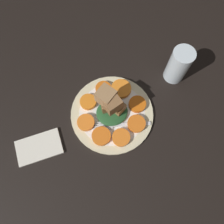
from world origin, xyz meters
The scene contains 14 objects.
table_slab centered at (0.00, 0.00, 1.00)cm, with size 120.00×120.00×2.00cm, color black.
plate centered at (0.00, 0.00, 2.52)cm, with size 25.64×25.64×1.05cm.
carrot_slice_0 centered at (5.32, 6.59, 3.76)cm, with size 6.41×6.41×1.32cm, color orange.
carrot_slice_1 centered at (0.08, 8.40, 3.76)cm, with size 5.10×5.10×1.32cm, color orange.
carrot_slice_2 centered at (-5.92, 5.68, 3.76)cm, with size 5.15×5.15×1.32cm, color orange.
carrot_slice_3 centered at (-8.52, -0.50, 3.76)cm, with size 5.26×5.26×1.32cm, color orange.
carrot_slice_4 centered at (-5.38, -6.01, 3.76)cm, with size 5.70×5.70×1.32cm, color orange.
carrot_slice_5 centered at (-0.03, -8.30, 3.76)cm, with size 5.38×5.38×1.32cm, color orange.
carrot_slice_6 centered at (5.81, -5.81, 3.76)cm, with size 5.48×5.48×1.32cm, color orange.
carrot_slice_7 centered at (8.31, -0.22, 3.76)cm, with size 5.39×5.39×1.32cm, color #D35E11.
center_pile centered at (-0.14, 0.80, 7.80)cm, with size 9.75×10.00×10.86cm.
fork centered at (1.23, -4.44, 3.30)cm, with size 17.15×6.48×0.40cm.
water_glass centered at (23.81, 6.41, 8.34)cm, with size 6.62×6.62×12.67cm.
napkin centered at (-23.91, -2.92, 2.40)cm, with size 13.22×7.93×0.80cm.
Camera 1 is at (-7.09, -20.74, 67.00)cm, focal length 35.00 mm.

